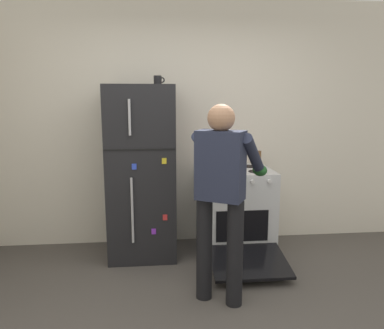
{
  "coord_description": "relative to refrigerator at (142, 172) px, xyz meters",
  "views": [
    {
      "loc": [
        -0.35,
        -2.22,
        1.64
      ],
      "look_at": [
        -0.0,
        1.32,
        1.0
      ],
      "focal_mm": 34.57,
      "sensor_mm": 36.0,
      "label": 1
    }
  ],
  "objects": [
    {
      "name": "refrigerator",
      "position": [
        0.0,
        0.0,
        0.0
      ],
      "size": [
        0.68,
        0.72,
        1.77
      ],
      "color": "black",
      "rests_on": "ground"
    },
    {
      "name": "coffee_mug",
      "position": [
        0.18,
        0.05,
        0.93
      ],
      "size": [
        0.11,
        0.08,
        0.1
      ],
      "color": "black",
      "rests_on": "refrigerator"
    },
    {
      "name": "kitchen_wall_back",
      "position": [
        0.5,
        0.38,
        0.47
      ],
      "size": [
        6.0,
        0.1,
        2.7
      ],
      "primitive_type": "cube",
      "color": "silver",
      "rests_on": "ground"
    },
    {
      "name": "pepper_mill",
      "position": [
        1.3,
        0.2,
        0.09
      ],
      "size": [
        0.05,
        0.05,
        0.16
      ],
      "primitive_type": "cylinder",
      "color": "brown",
      "rests_on": "stove_range"
    },
    {
      "name": "red_pot",
      "position": [
        0.84,
        -0.05,
        0.08
      ],
      "size": [
        0.35,
        0.25,
        0.12
      ],
      "color": "red",
      "rests_on": "stove_range"
    },
    {
      "name": "stove_range",
      "position": [
        1.0,
        -0.02,
        -0.45
      ],
      "size": [
        0.76,
        1.21,
        0.9
      ],
      "color": "silver",
      "rests_on": "ground"
    },
    {
      "name": "person_cook",
      "position": [
        0.66,
        -1.0,
        0.08
      ],
      "size": [
        0.69,
        0.76,
        1.6
      ],
      "color": "black",
      "rests_on": "ground"
    }
  ]
}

